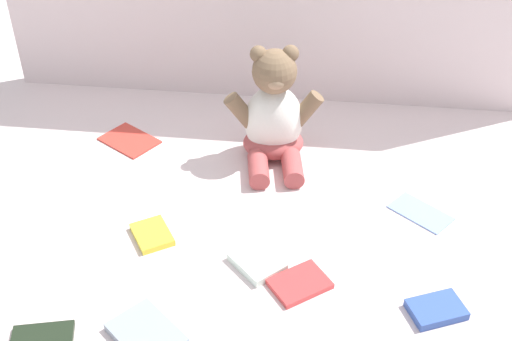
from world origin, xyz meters
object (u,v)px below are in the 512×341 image
(book_case_1, at_px, (257,262))
(book_case_4, at_px, (421,212))
(teddy_bear, at_px, (274,118))
(book_case_3, at_px, (436,309))
(book_case_5, at_px, (299,283))
(book_case_7, at_px, (146,335))
(book_case_0, at_px, (152,235))
(book_case_6, at_px, (129,140))
(book_case_2, at_px, (42,341))

(book_case_1, relative_size, book_case_4, 0.76)
(teddy_bear, height_order, book_case_4, teddy_bear)
(book_case_3, bearing_deg, book_case_4, 157.67)
(book_case_4, height_order, book_case_5, book_case_5)
(book_case_4, distance_m, book_case_7, 0.65)
(book_case_0, distance_m, book_case_6, 0.37)
(book_case_3, bearing_deg, book_case_0, -127.31)
(book_case_0, bearing_deg, book_case_3, 133.77)
(book_case_0, relative_size, book_case_3, 0.92)
(book_case_1, xyz_separation_m, book_case_6, (-0.37, 0.40, -0.00))
(book_case_6, bearing_deg, book_case_7, 51.06)
(teddy_bear, xyz_separation_m, book_case_5, (0.09, -0.43, -0.10))
(book_case_3, distance_m, book_case_6, 0.87)
(book_case_4, bearing_deg, teddy_bear, 100.30)
(book_case_2, bearing_deg, teddy_bear, -43.47)
(book_case_3, xyz_separation_m, book_case_4, (-0.01, 0.29, -0.01))
(book_case_0, distance_m, book_case_3, 0.59)
(book_case_3, relative_size, book_case_6, 0.72)
(book_case_2, bearing_deg, book_case_7, -93.83)
(book_case_6, height_order, book_case_7, book_case_7)
(book_case_3, relative_size, book_case_4, 0.76)
(book_case_1, bearing_deg, book_case_3, 122.21)
(book_case_4, relative_size, book_case_7, 1.00)
(book_case_6, bearing_deg, book_case_5, 78.78)
(book_case_0, distance_m, book_case_4, 0.59)
(book_case_4, distance_m, book_case_5, 0.35)
(book_case_3, distance_m, book_case_4, 0.29)
(book_case_0, xyz_separation_m, book_case_5, (0.32, -0.10, -0.00))
(book_case_2, height_order, book_case_6, same)
(book_case_6, distance_m, book_case_7, 0.64)
(book_case_2, relative_size, book_case_5, 1.00)
(book_case_0, xyz_separation_m, book_case_3, (0.57, -0.14, 0.00))
(book_case_1, height_order, book_case_2, book_case_1)
(book_case_4, xyz_separation_m, book_case_5, (-0.25, -0.25, 0.00))
(book_case_3, distance_m, book_case_7, 0.53)
(book_case_0, bearing_deg, book_case_1, 133.72)
(book_case_0, relative_size, book_case_2, 0.85)
(book_case_3, xyz_separation_m, book_case_7, (-0.52, -0.12, -0.00))
(book_case_7, bearing_deg, book_case_6, -120.82)
(teddy_bear, height_order, book_case_7, teddy_bear)
(book_case_6, bearing_deg, book_case_0, 55.63)
(book_case_0, xyz_separation_m, book_case_6, (-0.14, 0.34, -0.00))
(teddy_bear, height_order, book_case_0, teddy_bear)
(book_case_0, height_order, book_case_4, book_case_0)
(book_case_2, bearing_deg, book_case_3, -91.77)
(book_case_3, bearing_deg, book_case_5, -122.02)
(book_case_3, height_order, book_case_7, same)
(book_case_0, bearing_deg, book_case_5, 129.65)
(book_case_5, xyz_separation_m, book_case_6, (-0.46, 0.45, -0.00))
(book_case_5, bearing_deg, book_case_1, 25.33)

